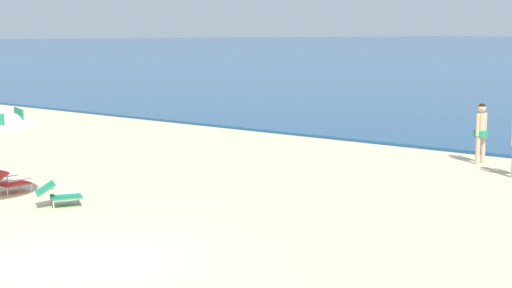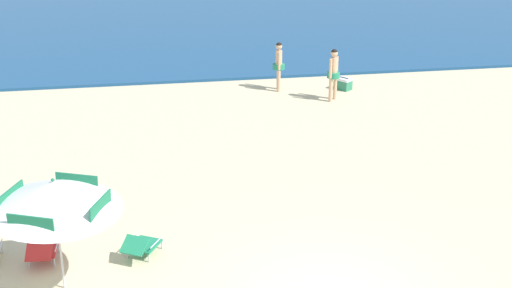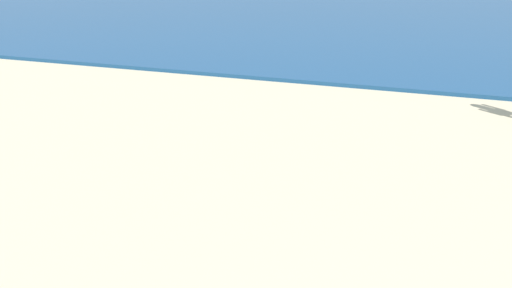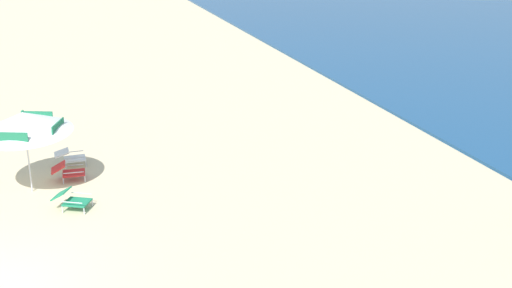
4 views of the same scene
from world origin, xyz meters
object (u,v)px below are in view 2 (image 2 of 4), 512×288
object	(u,v)px
lounge_chair_beside_umbrella	(141,245)
cooler_box	(344,84)
person_standing_near_shore	(279,63)
lounge_chair_facing_sea	(42,251)
person_standing_beside	(334,71)
beach_umbrella_striped_main	(54,195)

from	to	relation	value
lounge_chair_beside_umbrella	cooler_box	distance (m)	12.21
person_standing_near_shore	lounge_chair_facing_sea	bearing A→B (deg)	-123.32
lounge_chair_facing_sea	person_standing_near_shore	distance (m)	12.26
person_standing_near_shore	person_standing_beside	world-z (taller)	person_standing_beside
person_standing_beside	cooler_box	bearing A→B (deg)	57.73
lounge_chair_beside_umbrella	person_standing_beside	bearing A→B (deg)	54.89
lounge_chair_beside_umbrella	person_standing_near_shore	distance (m)	11.37
person_standing_near_shore	person_standing_beside	xyz separation A→B (m)	(1.53, -1.32, 0.03)
beach_umbrella_striped_main	cooler_box	distance (m)	13.92
lounge_chair_beside_umbrella	lounge_chair_facing_sea	size ratio (longest dim) A/B	1.11
lounge_chair_beside_umbrella	person_standing_near_shore	xyz separation A→B (m)	(4.78, 10.29, 0.68)
lounge_chair_beside_umbrella	cooler_box	bearing A→B (deg)	55.17
lounge_chair_facing_sea	cooler_box	xyz separation A→B (m)	(8.92, 9.95, -0.07)
person_standing_beside	cooler_box	world-z (taller)	person_standing_beside
cooler_box	person_standing_beside	bearing A→B (deg)	-122.27
beach_umbrella_striped_main	person_standing_beside	bearing A→B (deg)	51.86
lounge_chair_facing_sea	cooler_box	distance (m)	13.36
beach_umbrella_striped_main	lounge_chair_facing_sea	distance (m)	1.99
beach_umbrella_striped_main	lounge_chair_beside_umbrella	bearing A→B (deg)	32.20
lounge_chair_facing_sea	person_standing_beside	bearing A→B (deg)	47.17
lounge_chair_beside_umbrella	person_standing_beside	distance (m)	10.99
person_standing_near_shore	cooler_box	xyz separation A→B (m)	(2.19, -0.27, -0.75)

